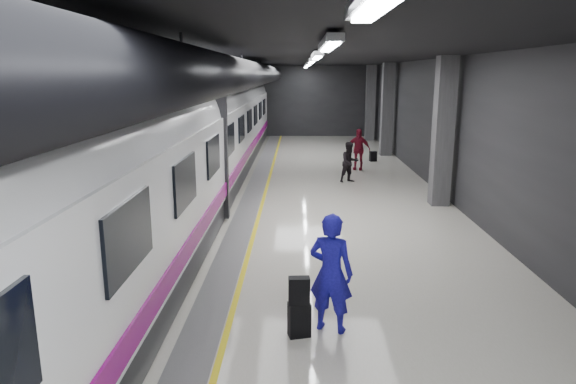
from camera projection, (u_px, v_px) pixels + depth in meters
ground at (292, 221)px, 14.15m from camera, size 40.00×40.00×0.00m
platform_hall at (282, 90)px, 14.29m from camera, size 10.02×40.02×4.51m
train at (171, 147)px, 13.74m from camera, size 3.05×38.00×4.05m
traveler_main at (331, 273)px, 7.96m from camera, size 0.82×0.67×1.92m
suitcase_main at (299, 320)px, 7.92m from camera, size 0.38×0.29×0.55m
shoulder_bag at (299, 291)px, 7.79m from camera, size 0.33×0.20×0.43m
traveler_far_a at (350, 162)px, 19.11m from camera, size 0.92×0.84×1.52m
traveler_far_b at (358, 149)px, 21.63m from camera, size 1.10×0.70×1.74m
suitcase_far at (373, 156)px, 23.85m from camera, size 0.36×0.27×0.46m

